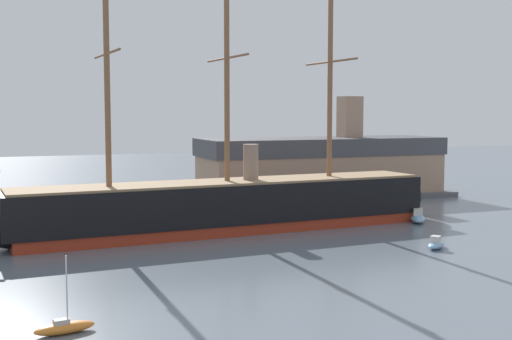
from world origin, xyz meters
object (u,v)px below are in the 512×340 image
motorboat_far_right (418,218)px  sailboat_mid_left (64,327)px  tall_ship (227,205)px  motorboat_alongside_stern (436,244)px  dockside_warehouse_right (322,167)px  motorboat_distant_centre (179,215)px

motorboat_far_right → sailboat_mid_left: bearing=-148.7°
tall_ship → motorboat_far_right: 24.49m
motorboat_far_right → motorboat_alongside_stern: bearing=-118.3°
motorboat_alongside_stern → dockside_warehouse_right: 41.32m
motorboat_distant_centre → dockside_warehouse_right: size_ratio=0.10×
motorboat_alongside_stern → dockside_warehouse_right: (7.35, 40.43, 4.38)m
motorboat_distant_centre → dockside_warehouse_right: (27.13, 13.74, 4.25)m
sailboat_mid_left → motorboat_far_right: (45.05, 27.39, 0.19)m
motorboat_alongside_stern → sailboat_mid_left: bearing=-160.5°
motorboat_far_right → dockside_warehouse_right: size_ratio=0.10×
tall_ship → sailboat_mid_left: bearing=-124.8°
motorboat_alongside_stern → motorboat_far_right: size_ratio=0.76×
sailboat_mid_left → motorboat_far_right: bearing=31.3°
motorboat_alongside_stern → dockside_warehouse_right: dockside_warehouse_right is taller
motorboat_alongside_stern → motorboat_far_right: motorboat_far_right is taller
motorboat_distant_centre → motorboat_alongside_stern: bearing=-53.5°
tall_ship → dockside_warehouse_right: tall_ship is taller
motorboat_far_right → dockside_warehouse_right: bearing=90.6°
motorboat_alongside_stern → motorboat_distant_centre: size_ratio=0.77×
sailboat_mid_left → dockside_warehouse_right: dockside_warehouse_right is taller
tall_ship → sailboat_mid_left: tall_ship is taller
motorboat_far_right → tall_ship: bearing=173.8°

